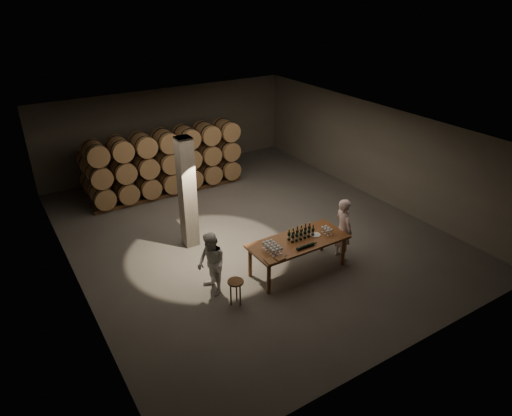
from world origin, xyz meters
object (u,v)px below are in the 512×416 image
person_man (343,229)px  person_woman (211,264)px  notebook_near (280,258)px  tasting_table (298,244)px  stool (236,285)px  bottle_cluster (301,234)px  plate (315,235)px

person_man → person_woman: person_man is taller
notebook_near → tasting_table: bearing=22.0°
stool → person_man: bearing=3.5°
tasting_table → bottle_cluster: bottle_cluster is taller
notebook_near → stool: 1.23m
person_man → person_woman: (-3.69, 0.48, -0.08)m
notebook_near → stool: size_ratio=0.36×
plate → bottle_cluster: bearing=167.7°
tasting_table → person_woman: (-2.30, 0.35, 0.00)m
plate → person_woman: size_ratio=0.17×
person_man → tasting_table: bearing=91.3°
tasting_table → person_man: (1.39, -0.13, 0.08)m
person_woman → bottle_cluster: bearing=83.3°
stool → plate: bearing=7.4°
bottle_cluster → person_woman: person_woman is taller
stool → person_man: person_man is taller
tasting_table → stool: tasting_table is taller
stool → person_woman: bearing=110.7°
tasting_table → person_woman: size_ratio=1.63×
plate → person_man: size_ratio=0.16×
plate → person_man: person_man is taller
bottle_cluster → notebook_near: bearing=-152.6°
bottle_cluster → person_man: person_man is taller
plate → stool: size_ratio=0.44×
bottle_cluster → person_woman: (-2.44, 0.27, -0.22)m
tasting_table → notebook_near: 1.00m
stool → tasting_table: bearing=9.5°
tasting_table → plate: size_ratio=9.40×
bottle_cluster → person_woman: size_ratio=0.46×
tasting_table → notebook_near: size_ratio=11.39×
notebook_near → person_man: bearing=2.9°
plate → notebook_near: size_ratio=1.21×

